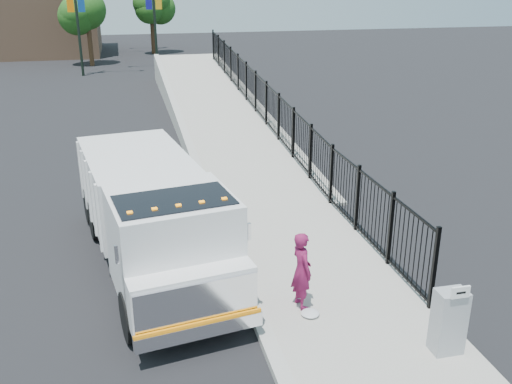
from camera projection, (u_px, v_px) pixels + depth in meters
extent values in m
plane|color=black|center=(243.00, 285.00, 12.99)|extent=(120.00, 120.00, 0.00)
cube|color=#9E998E|center=(356.00, 320.00, 11.55)|extent=(3.55, 12.00, 0.12)
cube|color=#ADAAA3|center=(264.00, 332.00, 11.14)|extent=(0.30, 12.00, 0.16)
cube|color=#9E998E|center=(218.00, 118.00, 27.99)|extent=(3.95, 24.06, 3.19)
cube|color=black|center=(266.00, 118.00, 24.33)|extent=(0.10, 28.00, 1.80)
cube|color=black|center=(151.00, 241.00, 13.86)|extent=(2.07, 6.91, 0.22)
cube|color=white|center=(173.00, 242.00, 11.50)|extent=(2.68, 2.56, 2.01)
cube|color=white|center=(192.00, 294.00, 10.59)|extent=(2.44, 1.07, 1.01)
cube|color=silver|center=(197.00, 304.00, 10.27)|extent=(2.30, 0.44, 0.85)
cube|color=silver|center=(200.00, 330.00, 10.38)|extent=(2.41, 0.56, 0.28)
cube|color=orange|center=(199.00, 323.00, 10.33)|extent=(2.39, 0.43, 0.06)
cube|color=black|center=(175.00, 220.00, 11.07)|extent=(2.39, 1.64, 0.85)
cube|color=white|center=(138.00, 185.00, 14.63)|extent=(3.05, 4.55, 1.71)
cube|color=silver|center=(117.00, 254.00, 10.02)|extent=(0.07, 0.07, 0.35)
cube|color=silver|center=(249.00, 232.00, 10.91)|extent=(0.07, 0.07, 0.35)
cube|color=orange|center=(130.00, 213.00, 10.29)|extent=(0.11, 0.10, 0.06)
cube|color=orange|center=(155.00, 210.00, 10.45)|extent=(0.11, 0.10, 0.06)
cube|color=orange|center=(179.00, 206.00, 10.61)|extent=(0.11, 0.10, 0.06)
cube|color=orange|center=(202.00, 203.00, 10.77)|extent=(0.11, 0.10, 0.06)
cube|color=orange|center=(224.00, 199.00, 10.93)|extent=(0.11, 0.10, 0.06)
cylinder|color=black|center=(131.00, 316.00, 10.89)|extent=(0.48, 1.04, 1.01)
cylinder|color=black|center=(235.00, 294.00, 11.64)|extent=(0.48, 1.04, 1.01)
cylinder|color=black|center=(97.00, 220.00, 15.15)|extent=(0.48, 1.04, 1.01)
cylinder|color=black|center=(174.00, 209.00, 15.90)|extent=(0.48, 1.04, 1.01)
cylinder|color=black|center=(91.00, 206.00, 16.11)|extent=(0.48, 1.04, 1.01)
cylinder|color=black|center=(164.00, 195.00, 16.86)|extent=(0.48, 1.04, 1.01)
imported|color=maroon|center=(302.00, 270.00, 11.66)|extent=(0.50, 0.67, 1.67)
cube|color=gray|center=(449.00, 321.00, 10.31)|extent=(0.55, 0.40, 1.25)
cube|color=white|center=(461.00, 292.00, 9.85)|extent=(0.35, 0.04, 0.22)
ellipsoid|color=silver|center=(310.00, 313.00, 11.60)|extent=(0.38, 0.38, 0.10)
cylinder|color=black|center=(77.00, 16.00, 38.40)|extent=(0.18, 0.18, 8.00)
cube|color=navy|center=(81.00, 3.00, 38.18)|extent=(0.45, 0.04, 1.10)
cube|color=orange|center=(70.00, 4.00, 38.04)|extent=(0.45, 0.04, 1.10)
cylinder|color=black|center=(154.00, 13.00, 41.42)|extent=(0.18, 0.18, 8.00)
cube|color=orange|center=(158.00, 1.00, 41.21)|extent=(0.45, 0.04, 1.10)
cube|color=navy|center=(149.00, 1.00, 41.06)|extent=(0.45, 0.04, 1.10)
cylinder|color=black|center=(89.00, 7.00, 49.10)|extent=(0.18, 0.18, 8.00)
cylinder|color=black|center=(151.00, 5.00, 52.24)|extent=(0.18, 0.18, 8.00)
cylinder|color=#382314|center=(90.00, 45.00, 43.61)|extent=(0.36, 0.36, 3.20)
sphere|color=#194714|center=(87.00, 12.00, 42.76)|extent=(3.10, 3.10, 3.10)
cylinder|color=#382314|center=(153.00, 35.00, 50.33)|extent=(0.36, 0.36, 3.20)
sphere|color=#194714|center=(151.00, 7.00, 49.48)|extent=(2.53, 2.53, 2.53)
cylinder|color=#382314|center=(86.00, 30.00, 55.40)|extent=(0.36, 0.36, 3.20)
sphere|color=#194714|center=(83.00, 4.00, 54.54)|extent=(3.07, 3.07, 3.07)
cube|color=#8C664C|center=(38.00, 7.00, 49.67)|extent=(10.00, 10.00, 8.00)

